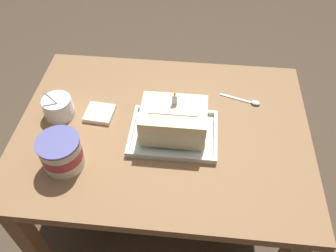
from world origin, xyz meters
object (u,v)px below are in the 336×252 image
object	(u,v)px
napkin_pile	(100,113)
serving_spoon_near_tray	(251,102)
birthday_cake	(174,120)
ice_cream_tub	(61,153)
bowl_stack	(58,107)
foil_tray	(173,134)

from	to	relation	value
napkin_pile	serving_spoon_near_tray	bearing A→B (deg)	12.23
birthday_cake	ice_cream_tub	size ratio (longest dim) A/B	1.61
birthday_cake	bowl_stack	bearing A→B (deg)	172.08
birthday_cake	foil_tray	bearing A→B (deg)	90.00
birthday_cake	bowl_stack	size ratio (longest dim) A/B	1.78
birthday_cake	napkin_pile	world-z (taller)	birthday_cake
birthday_cake	serving_spoon_near_tray	size ratio (longest dim) A/B	1.41
ice_cream_tub	napkin_pile	bearing A→B (deg)	74.95
bowl_stack	napkin_pile	xyz separation A→B (m)	(0.15, 0.01, -0.03)
ice_cream_tub	serving_spoon_near_tray	world-z (taller)	ice_cream_tub
foil_tray	bowl_stack	bearing A→B (deg)	172.08
foil_tray	serving_spoon_near_tray	distance (m)	0.34
bowl_stack	napkin_pile	world-z (taller)	bowl_stack
foil_tray	bowl_stack	distance (m)	0.44
birthday_cake	serving_spoon_near_tray	bearing A→B (deg)	34.69
bowl_stack	serving_spoon_near_tray	bearing A→B (deg)	10.76
birthday_cake	napkin_pile	xyz separation A→B (m)	(-0.28, 0.07, -0.07)
serving_spoon_near_tray	ice_cream_tub	bearing A→B (deg)	-150.53
birthday_cake	ice_cream_tub	world-z (taller)	birthday_cake
bowl_stack	ice_cream_tub	xyz separation A→B (m)	(0.09, -0.22, 0.02)
foil_tray	napkin_pile	size ratio (longest dim) A/B	2.79
birthday_cake	napkin_pile	size ratio (longest dim) A/B	2.01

